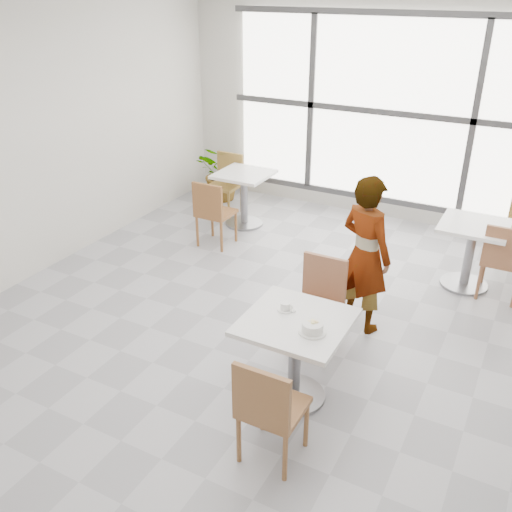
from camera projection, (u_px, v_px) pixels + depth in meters
The scene contains 16 objects.
floor at pixel (271, 336), 5.42m from camera, with size 7.00×7.00×0.00m, color #9E9EA5.
wall_back at pixel (389, 111), 7.51m from camera, with size 6.00×6.00×0.00m, color silver.
wall_left at pixel (23, 145), 6.01m from camera, with size 7.00×7.00×0.00m, color silver.
window at pixel (388, 112), 7.46m from camera, with size 4.60×0.07×2.52m.
main_table at pixel (295, 344), 4.41m from camera, with size 0.80×0.80×0.75m.
chair_near at pixel (268, 406), 3.80m from camera, with size 0.42×0.42×0.87m.
chair_far at pixel (319, 297), 5.10m from camera, with size 0.42×0.42×0.87m.
oatmeal_bowl at pixel (313, 327), 4.14m from camera, with size 0.21×0.21×0.10m.
coffee_cup at pixel (286, 307), 4.42m from camera, with size 0.16×0.13×0.07m.
person at pixel (365, 255), 5.26m from camera, with size 0.57×0.37×1.55m, color black.
bg_table_left at pixel (244, 191), 7.66m from camera, with size 0.70×0.70×0.75m.
bg_table_right at pixel (471, 246), 6.10m from camera, with size 0.70×0.70×0.75m.
bg_chair_left_near at pixel (213, 210), 7.01m from camera, with size 0.42×0.42×0.87m.
bg_chair_left_far at pixel (227, 180), 8.06m from camera, with size 0.42×0.42×0.87m.
bg_chair_right_near at pixel (503, 257), 5.82m from camera, with size 0.42×0.42×0.87m.
plant_left at pixel (224, 173), 8.55m from camera, with size 0.77×0.67×0.86m, color #3F7338.
Camera 1 is at (2.00, -4.04, 3.11)m, focal length 39.30 mm.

